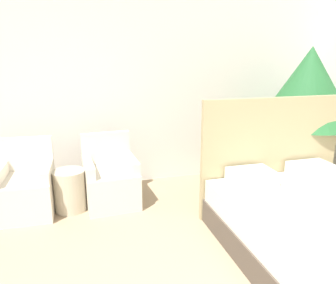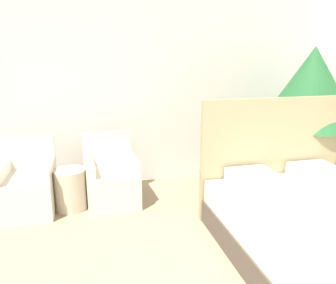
{
  "view_description": "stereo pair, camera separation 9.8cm",
  "coord_description": "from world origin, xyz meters",
  "px_view_note": "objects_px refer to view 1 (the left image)",
  "views": [
    {
      "loc": [
        -0.69,
        -0.98,
        1.82
      ],
      "look_at": [
        0.29,
        2.53,
        0.84
      ],
      "focal_mm": 35.0,
      "sensor_mm": 36.0,
      "label": 1
    },
    {
      "loc": [
        -0.59,
        -1.01,
        1.82
      ],
      "look_at": [
        0.29,
        2.53,
        0.84
      ],
      "focal_mm": 35.0,
      "sensor_mm": 36.0,
      "label": 2
    }
  ],
  "objects_px": {
    "potted_palm": "(308,90)",
    "armchair_near_window_right": "(111,183)",
    "armchair_near_window_left": "(26,191)",
    "side_table": "(70,190)",
    "bed": "(322,225)"
  },
  "relations": [
    {
      "from": "armchair_near_window_left",
      "to": "armchair_near_window_right",
      "type": "height_order",
      "value": "same"
    },
    {
      "from": "bed",
      "to": "armchair_near_window_left",
      "type": "bearing_deg",
      "value": 149.84
    },
    {
      "from": "armchair_near_window_right",
      "to": "side_table",
      "type": "xyz_separation_m",
      "value": [
        -0.49,
        -0.06,
        -0.03
      ]
    },
    {
      "from": "potted_palm",
      "to": "side_table",
      "type": "relative_size",
      "value": 3.86
    },
    {
      "from": "armchair_near_window_left",
      "to": "potted_palm",
      "type": "bearing_deg",
      "value": -1.52
    },
    {
      "from": "armchair_near_window_left",
      "to": "armchair_near_window_right",
      "type": "distance_m",
      "value": 0.98
    },
    {
      "from": "bed",
      "to": "potted_palm",
      "type": "relative_size",
      "value": 1.04
    },
    {
      "from": "bed",
      "to": "potted_palm",
      "type": "xyz_separation_m",
      "value": [
        0.81,
        1.41,
        1.08
      ]
    },
    {
      "from": "potted_palm",
      "to": "armchair_near_window_left",
      "type": "bearing_deg",
      "value": 176.79
    },
    {
      "from": "bed",
      "to": "armchair_near_window_left",
      "type": "xyz_separation_m",
      "value": [
        -2.77,
        1.61,
        -0.01
      ]
    },
    {
      "from": "bed",
      "to": "side_table",
      "type": "height_order",
      "value": "bed"
    },
    {
      "from": "armchair_near_window_right",
      "to": "potted_palm",
      "type": "xyz_separation_m",
      "value": [
        2.59,
        -0.2,
        1.1
      ]
    },
    {
      "from": "potted_palm",
      "to": "side_table",
      "type": "height_order",
      "value": "potted_palm"
    },
    {
      "from": "potted_palm",
      "to": "armchair_near_window_right",
      "type": "bearing_deg",
      "value": 175.57
    },
    {
      "from": "side_table",
      "to": "bed",
      "type": "bearing_deg",
      "value": -34.31
    }
  ]
}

